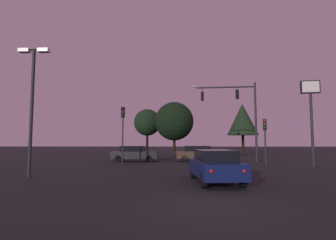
{
  "coord_description": "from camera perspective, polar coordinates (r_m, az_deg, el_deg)",
  "views": [
    {
      "loc": [
        -0.96,
        -7.98,
        1.88
      ],
      "look_at": [
        -1.78,
        15.96,
        3.88
      ],
      "focal_mm": 28.44,
      "sensor_mm": 36.0,
      "label": 1
    }
  ],
  "objects": [
    {
      "name": "ground_plane",
      "position": [
        32.55,
        3.7,
        -8.08
      ],
      "size": [
        168.0,
        168.0,
        0.0
      ],
      "primitive_type": "plane",
      "color": "black",
      "rests_on": "ground"
    },
    {
      "name": "traffic_signal_mast_arm",
      "position": [
        26.63,
        14.69,
        2.79
      ],
      "size": [
        6.28,
        0.7,
        7.67
      ],
      "color": "#232326",
      "rests_on": "ground"
    },
    {
      "name": "traffic_light_corner_left",
      "position": [
        23.0,
        -9.66,
        -0.86
      ],
      "size": [
        0.31,
        0.36,
        4.88
      ],
      "color": "#232326",
      "rests_on": "ground"
    },
    {
      "name": "traffic_light_corner_right",
      "position": [
        22.3,
        20.08,
        -2.5
      ],
      "size": [
        0.36,
        0.38,
        3.72
      ],
      "color": "#232326",
      "rests_on": "ground"
    },
    {
      "name": "car_nearside_lane",
      "position": [
        12.89,
        9.96,
        -9.54
      ],
      "size": [
        2.23,
        4.78,
        1.52
      ],
      "color": "#0F1947",
      "rests_on": "ground"
    },
    {
      "name": "car_crossing_left",
      "position": [
        26.1,
        -7.23,
        -7.13
      ],
      "size": [
        4.5,
        1.9,
        1.52
      ],
      "color": "#232328",
      "rests_on": "ground"
    },
    {
      "name": "car_crossing_right",
      "position": [
        26.65,
        6.54,
        -7.08
      ],
      "size": [
        4.64,
        2.11,
        1.52
      ],
      "color": "#473828",
      "rests_on": "ground"
    },
    {
      "name": "parking_lot_lamp_post",
      "position": [
        16.59,
        -27.07,
        5.15
      ],
      "size": [
        1.7,
        0.36,
        7.12
      ],
      "color": "#232326",
      "rests_on": "ground"
    },
    {
      "name": "store_sign_illuminated",
      "position": [
        23.33,
        28.3,
        3.21
      ],
      "size": [
        1.42,
        0.47,
        6.65
      ],
      "color": "#232326",
      "rests_on": "ground"
    },
    {
      "name": "tree_behind_sign",
      "position": [
        40.17,
        -4.47,
        -0.55
      ],
      "size": [
        4.01,
        4.01,
        6.86
      ],
      "color": "black",
      "rests_on": "ground"
    },
    {
      "name": "tree_left_far",
      "position": [
        34.81,
        1.35,
        -0.29
      ],
      "size": [
        5.06,
        5.06,
        7.14
      ],
      "color": "black",
      "rests_on": "ground"
    },
    {
      "name": "tree_center_horizon",
      "position": [
        42.31,
        15.67,
        0.12
      ],
      "size": [
        4.7,
        4.7,
        7.8
      ],
      "color": "black",
      "rests_on": "ground"
    }
  ]
}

